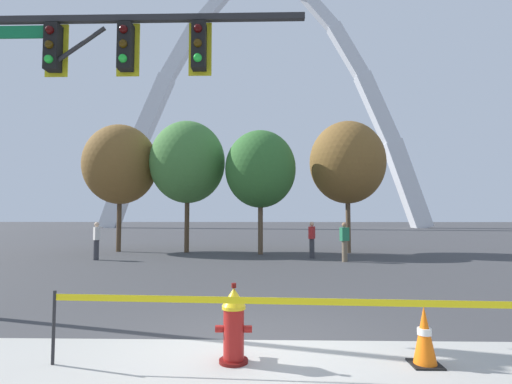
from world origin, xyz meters
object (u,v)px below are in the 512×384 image
at_px(pedestrian_standing_center, 312,239).
at_px(fire_hydrant, 234,325).
at_px(pedestrian_walking_right, 96,240).
at_px(pedestrian_walking_left, 345,241).
at_px(traffic_signal_gantry, 70,88).
at_px(monument_arch, 264,113).
at_px(traffic_cone_by_hydrant, 424,336).

bearing_deg(pedestrian_standing_center, fire_hydrant, -101.20).
distance_m(fire_hydrant, pedestrian_walking_right, 13.18).
bearing_deg(pedestrian_walking_left, traffic_signal_gantry, -128.16).
bearing_deg(fire_hydrant, pedestrian_standing_center, 78.80).
relative_size(traffic_signal_gantry, pedestrian_walking_right, 4.04).
height_order(fire_hydrant, pedestrian_standing_center, pedestrian_standing_center).
xyz_separation_m(pedestrian_walking_left, pedestrian_standing_center, (-1.15, 1.44, 0.00)).
bearing_deg(monument_arch, pedestrian_walking_right, -98.58).
bearing_deg(pedestrian_walking_left, pedestrian_walking_right, 177.94).
relative_size(fire_hydrant, pedestrian_walking_right, 0.62).
relative_size(traffic_signal_gantry, monument_arch, 0.12).
bearing_deg(traffic_signal_gantry, fire_hydrant, -33.33).
xyz_separation_m(traffic_cone_by_hydrant, traffic_signal_gantry, (-5.67, 2.21, 3.91)).
bearing_deg(pedestrian_standing_center, traffic_signal_gantry, -119.38).
bearing_deg(pedestrian_walking_left, pedestrian_standing_center, 128.52).
bearing_deg(fire_hydrant, traffic_signal_gantry, 146.67).
bearing_deg(monument_arch, fire_hydrant, -90.20).
bearing_deg(monument_arch, pedestrian_walking_left, -85.79).
xyz_separation_m(pedestrian_walking_left, pedestrian_walking_right, (-10.32, 0.37, 0.00)).
relative_size(monument_arch, pedestrian_walking_left, 32.98).
xyz_separation_m(fire_hydrant, pedestrian_walking_left, (3.60, 10.97, 0.35)).
bearing_deg(traffic_signal_gantry, monument_arch, 86.35).
xyz_separation_m(traffic_signal_gantry, monument_arch, (3.51, 55.01, 14.33)).
relative_size(fire_hydrant, traffic_cone_by_hydrant, 1.36).
height_order(traffic_cone_by_hydrant, monument_arch, monument_arch).
relative_size(traffic_signal_gantry, pedestrian_standing_center, 4.04).
xyz_separation_m(traffic_signal_gantry, pedestrian_walking_right, (-3.41, 9.16, -3.45)).
height_order(fire_hydrant, pedestrian_walking_right, pedestrian_walking_right).
height_order(traffic_cone_by_hydrant, traffic_signal_gantry, traffic_signal_gantry).
relative_size(monument_arch, pedestrian_walking_right, 32.98).
bearing_deg(pedestrian_standing_center, pedestrian_walking_right, -173.34).
height_order(monument_arch, pedestrian_walking_right, monument_arch).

